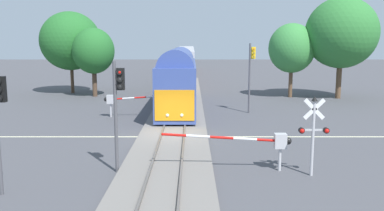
{
  "coord_description": "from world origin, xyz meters",
  "views": [
    {
      "loc": [
        1.21,
        -25.27,
        6.09
      ],
      "look_at": [
        1.17,
        0.26,
        2.0
      ],
      "focal_mm": 37.74,
      "sensor_mm": 36.0,
      "label": 1
    }
  ],
  "objects_px": {
    "commuter_train": "(184,65)",
    "traffic_signal_far_side": "(252,67)",
    "crossing_gate_far": "(118,100)",
    "crossing_gate_near": "(266,141)",
    "oak_behind_train": "(94,51)",
    "crossing_signal_mast": "(314,128)",
    "maple_right_background": "(342,33)",
    "traffic_signal_median": "(119,99)",
    "oak_far_right": "(292,48)",
    "pine_left_background": "(71,41)"
  },
  "relations": [
    {
      "from": "crossing_gate_near",
      "to": "crossing_signal_mast",
      "type": "xyz_separation_m",
      "value": [
        2.02,
        -0.74,
        0.82
      ]
    },
    {
      "from": "crossing_signal_mast",
      "to": "pine_left_background",
      "type": "distance_m",
      "value": 35.83
    },
    {
      "from": "commuter_train",
      "to": "crossing_signal_mast",
      "type": "xyz_separation_m",
      "value": [
        6.66,
        -40.58,
        -0.48
      ]
    },
    {
      "from": "crossing_signal_mast",
      "to": "maple_right_background",
      "type": "height_order",
      "value": "maple_right_background"
    },
    {
      "from": "crossing_gate_near",
      "to": "crossing_signal_mast",
      "type": "relative_size",
      "value": 1.67
    },
    {
      "from": "traffic_signal_median",
      "to": "maple_right_background",
      "type": "relative_size",
      "value": 0.49
    },
    {
      "from": "crossing_gate_near",
      "to": "traffic_signal_median",
      "type": "xyz_separation_m",
      "value": [
        -6.82,
        -0.23,
        2.05
      ]
    },
    {
      "from": "crossing_signal_mast",
      "to": "crossing_gate_far",
      "type": "height_order",
      "value": "crossing_signal_mast"
    },
    {
      "from": "traffic_signal_far_side",
      "to": "pine_left_background",
      "type": "bearing_deg",
      "value": 145.01
    },
    {
      "from": "crossing_gate_far",
      "to": "traffic_signal_far_side",
      "type": "distance_m",
      "value": 11.47
    },
    {
      "from": "traffic_signal_median",
      "to": "traffic_signal_far_side",
      "type": "relative_size",
      "value": 0.88
    },
    {
      "from": "traffic_signal_far_side",
      "to": "crossing_gate_far",
      "type": "bearing_deg",
      "value": -170.04
    },
    {
      "from": "oak_behind_train",
      "to": "traffic_signal_median",
      "type": "bearing_deg",
      "value": -74.23
    },
    {
      "from": "crossing_gate_near",
      "to": "maple_right_background",
      "type": "xyz_separation_m",
      "value": [
        12.25,
        24.52,
        5.49
      ]
    },
    {
      "from": "crossing_gate_near",
      "to": "oak_behind_train",
      "type": "distance_m",
      "value": 29.84
    },
    {
      "from": "crossing_gate_near",
      "to": "traffic_signal_far_side",
      "type": "distance_m",
      "value": 15.89
    },
    {
      "from": "crossing_gate_near",
      "to": "maple_right_background",
      "type": "bearing_deg",
      "value": 63.45
    },
    {
      "from": "crossing_gate_near",
      "to": "traffic_signal_far_side",
      "type": "bearing_deg",
      "value": 84.29
    },
    {
      "from": "commuter_train",
      "to": "traffic_signal_median",
      "type": "xyz_separation_m",
      "value": [
        -2.17,
        -40.06,
        0.75
      ]
    },
    {
      "from": "commuter_train",
      "to": "pine_left_background",
      "type": "height_order",
      "value": "pine_left_background"
    },
    {
      "from": "commuter_train",
      "to": "traffic_signal_median",
      "type": "bearing_deg",
      "value": -93.1
    },
    {
      "from": "crossing_gate_far",
      "to": "crossing_gate_near",
      "type": "bearing_deg",
      "value": -55.34
    },
    {
      "from": "commuter_train",
      "to": "oak_behind_train",
      "type": "bearing_deg",
      "value": -124.67
    },
    {
      "from": "commuter_train",
      "to": "crossing_gate_near",
      "type": "relative_size",
      "value": 10.69
    },
    {
      "from": "commuter_train",
      "to": "traffic_signal_far_side",
      "type": "relative_size",
      "value": 11.1
    },
    {
      "from": "crossing_signal_mast",
      "to": "traffic_signal_median",
      "type": "distance_m",
      "value": 8.93
    },
    {
      "from": "commuter_train",
      "to": "oak_far_right",
      "type": "xyz_separation_m",
      "value": [
        11.96,
        -14.46,
        2.59
      ]
    },
    {
      "from": "maple_right_background",
      "to": "oak_far_right",
      "type": "bearing_deg",
      "value": 170.11
    },
    {
      "from": "crossing_signal_mast",
      "to": "traffic_signal_far_side",
      "type": "height_order",
      "value": "traffic_signal_far_side"
    },
    {
      "from": "commuter_train",
      "to": "oak_far_right",
      "type": "height_order",
      "value": "oak_far_right"
    },
    {
      "from": "traffic_signal_median",
      "to": "oak_far_right",
      "type": "height_order",
      "value": "oak_far_right"
    },
    {
      "from": "commuter_train",
      "to": "pine_left_background",
      "type": "xyz_separation_m",
      "value": [
        -12.93,
        -10.83,
        3.36
      ]
    },
    {
      "from": "commuter_train",
      "to": "pine_left_background",
      "type": "bearing_deg",
      "value": -140.06
    },
    {
      "from": "crossing_signal_mast",
      "to": "pine_left_background",
      "type": "height_order",
      "value": "pine_left_background"
    },
    {
      "from": "crossing_signal_mast",
      "to": "traffic_signal_far_side",
      "type": "xyz_separation_m",
      "value": [
        -0.46,
        16.35,
        1.7
      ]
    },
    {
      "from": "crossing_gate_near",
      "to": "crossing_signal_mast",
      "type": "height_order",
      "value": "crossing_signal_mast"
    },
    {
      "from": "crossing_signal_mast",
      "to": "oak_behind_train",
      "type": "xyz_separation_m",
      "value": [
        -16.24,
        26.73,
        2.76
      ]
    },
    {
      "from": "commuter_train",
      "to": "crossing_gate_far",
      "type": "height_order",
      "value": "commuter_train"
    },
    {
      "from": "commuter_train",
      "to": "crossing_signal_mast",
      "type": "height_order",
      "value": "commuter_train"
    },
    {
      "from": "crossing_gate_near",
      "to": "commuter_train",
      "type": "bearing_deg",
      "value": 96.65
    },
    {
      "from": "crossing_signal_mast",
      "to": "maple_right_background",
      "type": "bearing_deg",
      "value": 67.94
    },
    {
      "from": "traffic_signal_median",
      "to": "oak_behind_train",
      "type": "height_order",
      "value": "oak_behind_train"
    },
    {
      "from": "maple_right_background",
      "to": "traffic_signal_far_side",
      "type": "bearing_deg",
      "value": -140.2
    },
    {
      "from": "crossing_signal_mast",
      "to": "pine_left_background",
      "type": "relative_size",
      "value": 0.39
    },
    {
      "from": "commuter_train",
      "to": "oak_behind_train",
      "type": "xyz_separation_m",
      "value": [
        -9.58,
        -13.85,
        2.28
      ]
    },
    {
      "from": "crossing_gate_near",
      "to": "maple_right_background",
      "type": "height_order",
      "value": "maple_right_background"
    },
    {
      "from": "oak_behind_train",
      "to": "crossing_gate_far",
      "type": "bearing_deg",
      "value": -68.83
    },
    {
      "from": "crossing_gate_near",
      "to": "oak_behind_train",
      "type": "height_order",
      "value": "oak_behind_train"
    },
    {
      "from": "crossing_signal_mast",
      "to": "maple_right_background",
      "type": "xyz_separation_m",
      "value": [
        10.24,
        25.26,
        4.67
      ]
    },
    {
      "from": "maple_right_background",
      "to": "crossing_signal_mast",
      "type": "bearing_deg",
      "value": -112.06
    }
  ]
}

